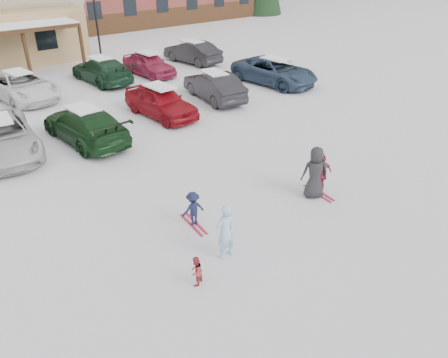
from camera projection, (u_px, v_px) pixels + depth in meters
ground at (236, 222)px, 13.73m from camera, size 160.00×160.00×0.00m
lamp_post at (94, 3)px, 32.07m from camera, size 0.50×0.25×6.55m
adult_skier at (225, 232)px, 11.83m from camera, size 0.64×0.45×1.69m
toddler_red at (196, 271)px, 11.05m from camera, size 0.52×0.48×0.85m
child_navy at (193, 209)px, 13.32m from camera, size 0.78×0.50×1.15m
skis_child_navy at (194, 224)px, 13.59m from camera, size 0.35×1.41×0.03m
child_magenta at (321, 174)px, 14.91m from camera, size 0.92×0.47×1.51m
skis_child_magenta at (319, 193)px, 15.27m from camera, size 0.37×1.41×0.03m
bystander_dark at (315, 173)px, 14.65m from camera, size 1.07×0.99×1.84m
parked_car_2 at (1, 137)px, 17.72m from camera, size 3.03×5.67×1.52m
parked_car_3 at (85, 125)px, 18.87m from camera, size 2.54×5.32×1.50m
parked_car_4 at (161, 101)px, 21.57m from camera, size 2.18×4.63×1.53m
parked_car_5 at (214, 86)px, 23.84m from camera, size 2.21×4.77×1.52m
parked_car_6 at (274, 71)px, 26.51m from camera, size 3.21×5.78×1.53m
parked_car_10 at (20, 86)px, 23.91m from camera, size 3.43×5.83×1.52m
parked_car_11 at (102, 70)px, 26.81m from camera, size 2.42×5.27×1.49m
parked_car_12 at (149, 64)px, 28.19m from camera, size 2.14×4.42×1.45m
parked_car_13 at (192, 52)px, 30.97m from camera, size 2.28×4.82×1.52m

